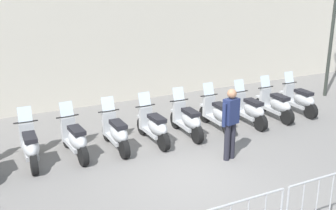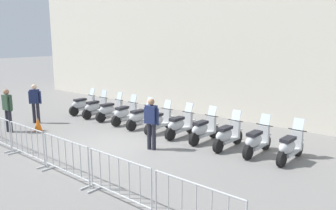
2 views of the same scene
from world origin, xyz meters
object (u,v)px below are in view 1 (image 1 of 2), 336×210
Objects in this scene: motorcycle_7 at (218,114)px; barrier_segment_3 at (330,202)px; motorcycle_9 at (276,105)px; motorcycle_10 at (299,100)px; motorcycle_3 at (75,139)px; motorcycle_5 at (154,127)px; motorcycle_8 at (249,110)px; motorcycle_2 at (30,146)px; motorcycle_6 at (188,120)px; officer_near_row_end at (231,120)px; motorcycle_4 at (116,133)px.

motorcycle_7 is 0.87× the size of barrier_segment_3.
motorcycle_9 is 1.02m from motorcycle_10.
motorcycle_5 is at bearing -12.55° from motorcycle_3.
motorcycle_7 is at bearing 164.73° from motorcycle_8.
motorcycle_10 is at bearing 40.47° from barrier_segment_3.
motorcycle_5 is 1.00× the size of motorcycle_7.
motorcycle_2 is 1.00× the size of motorcycle_9.
motorcycle_2 is 0.99× the size of motorcycle_3.
motorcycle_7 is 1.00× the size of motorcycle_9.
motorcycle_10 is at bearing -6.57° from motorcycle_8.
barrier_segment_3 is (3.18, -5.61, 0.07)m from motorcycle_2.
motorcycle_8 is at bearing 173.43° from motorcycle_10.
motorcycle_6 and motorcycle_9 have the same top height.
officer_near_row_end is (0.87, -1.87, 0.53)m from motorcycle_5.
motorcycle_8 is 2.05m from motorcycle_10.
motorcycle_5 is (1.00, -0.21, 0.00)m from motorcycle_4.
motorcycle_3 is 0.88× the size of barrier_segment_3.
motorcycle_3 and motorcycle_5 have the same top height.
motorcycle_6 is 1.81m from officer_near_row_end.
motorcycle_7 is at bearing 170.52° from motorcycle_10.
motorcycle_4 and motorcycle_7 have the same top height.
motorcycle_4 is at bearing 168.22° from motorcycle_5.
motorcycle_2 is 1.00× the size of motorcycle_6.
motorcycle_9 is at bearing -9.83° from motorcycle_6.
motorcycle_10 is (6.06, -0.98, 0.00)m from motorcycle_4.
motorcycle_7 is at bearing 168.76° from motorcycle_9.
motorcycle_2 and motorcycle_4 have the same top height.
motorcycle_3 is (1.01, -0.22, 0.00)m from motorcycle_2.
motorcycle_5 is at bearing 92.01° from barrier_segment_3.
motorcycle_7 is at bearing -8.95° from motorcycle_4.
motorcycle_2 and motorcycle_8 have the same top height.
motorcycle_9 is (3.03, -0.52, 0.00)m from motorcycle_6.
motorcycle_8 is 5.24m from barrier_segment_3.
motorcycle_6 is at bearing -9.92° from motorcycle_4.
motorcycle_10 is at bearing -5.94° from motorcycle_9.
motorcycle_4 and motorcycle_5 have the same top height.
motorcycle_7 is 1.00× the size of motorcycle_8.
motorcycle_4 reaches higher than barrier_segment_3.
motorcycle_5 is 1.00× the size of motorcycle_6.
motorcycle_5 is 1.00× the size of motorcycle_9.
motorcycle_9 is at bearing -10.75° from motorcycle_2.
motorcycle_4 is (2.00, -0.46, 0.00)m from motorcycle_2.
motorcycle_9 is at bearing -9.87° from motorcycle_4.
barrier_segment_3 is at bearing -99.90° from motorcycle_6.
motorcycle_2 is 1.00× the size of motorcycle_8.
officer_near_row_end reaches higher than motorcycle_7.
motorcycle_7 is at bearing -10.04° from motorcycle_3.
motorcycle_7 is 3.07m from motorcycle_10.
motorcycle_3 and motorcycle_4 have the same top height.
motorcycle_3 and motorcycle_10 have the same top height.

